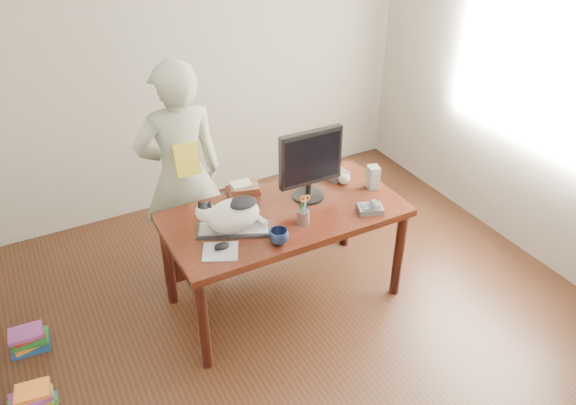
# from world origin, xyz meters

# --- Properties ---
(room) EXTENTS (4.50, 4.50, 4.50)m
(room) POSITION_xyz_m (0.00, 0.00, 1.35)
(room) COLOR black
(room) RESTS_ON ground
(desk) EXTENTS (1.60, 0.80, 0.75)m
(desk) POSITION_xyz_m (0.00, 0.68, 0.60)
(desk) COLOR black
(desk) RESTS_ON ground
(keyboard) EXTENTS (0.49, 0.35, 0.03)m
(keyboard) POSITION_xyz_m (-0.39, 0.55, 0.76)
(keyboard) COLOR black
(keyboard) RESTS_ON desk
(cat) EXTENTS (0.45, 0.34, 0.26)m
(cat) POSITION_xyz_m (-0.40, 0.56, 0.88)
(cat) COLOR white
(cat) RESTS_ON keyboard
(monitor) EXTENTS (0.45, 0.22, 0.51)m
(monitor) POSITION_xyz_m (0.23, 0.66, 1.04)
(monitor) COLOR black
(monitor) RESTS_ON desk
(pen_cup) EXTENTS (0.09, 0.09, 0.21)m
(pen_cup) POSITION_xyz_m (0.05, 0.43, 0.81)
(pen_cup) COLOR gray
(pen_cup) RESTS_ON desk
(mousepad) EXTENTS (0.27, 0.26, 0.00)m
(mousepad) POSITION_xyz_m (-0.55, 0.39, 0.75)
(mousepad) COLOR #9FA3AA
(mousepad) RESTS_ON desk
(mouse) EXTENTS (0.11, 0.10, 0.04)m
(mouse) POSITION_xyz_m (-0.53, 0.41, 0.77)
(mouse) COLOR black
(mouse) RESTS_ON mousepad
(coffee_mug) EXTENTS (0.17, 0.17, 0.09)m
(coffee_mug) POSITION_xyz_m (-0.19, 0.31, 0.80)
(coffee_mug) COLOR #0E1838
(coffee_mug) RESTS_ON desk
(phone) EXTENTS (0.19, 0.17, 0.07)m
(phone) POSITION_xyz_m (0.51, 0.33, 0.77)
(phone) COLOR #5B5C60
(phone) RESTS_ON desk
(speaker) EXTENTS (0.09, 0.10, 0.17)m
(speaker) POSITION_xyz_m (0.70, 0.58, 0.83)
(speaker) COLOR gray
(speaker) RESTS_ON desk
(baseball) EXTENTS (0.08, 0.08, 0.08)m
(baseball) POSITION_xyz_m (0.55, 0.72, 0.79)
(baseball) COLOR silver
(baseball) RESTS_ON desk
(book_stack) EXTENTS (0.24, 0.20, 0.08)m
(book_stack) POSITION_xyz_m (-0.14, 0.94, 0.79)
(book_stack) COLOR #511A15
(book_stack) RESTS_ON desk
(calculator) EXTENTS (0.16, 0.20, 0.06)m
(calculator) POSITION_xyz_m (0.55, 0.84, 0.78)
(calculator) COLOR #5B5C60
(calculator) RESTS_ON desk
(person) EXTENTS (0.63, 0.43, 1.69)m
(person) POSITION_xyz_m (-0.49, 1.23, 0.84)
(person) COLOR silver
(person) RESTS_ON ground
(held_book) EXTENTS (0.16, 0.10, 0.22)m
(held_book) POSITION_xyz_m (-0.49, 1.06, 1.05)
(held_book) COLOR yellow
(held_book) RESTS_ON person
(book_pile_a) EXTENTS (0.27, 0.22, 0.18)m
(book_pile_a) POSITION_xyz_m (-1.75, 0.40, 0.09)
(book_pile_a) COLOR #A61E17
(book_pile_a) RESTS_ON ground
(book_pile_b) EXTENTS (0.26, 0.20, 0.15)m
(book_pile_b) POSITION_xyz_m (-1.72, 0.95, 0.07)
(book_pile_b) COLOR #17488F
(book_pile_b) RESTS_ON ground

